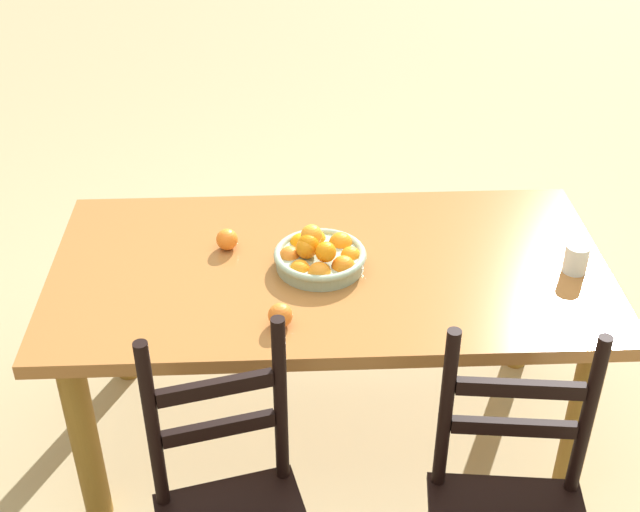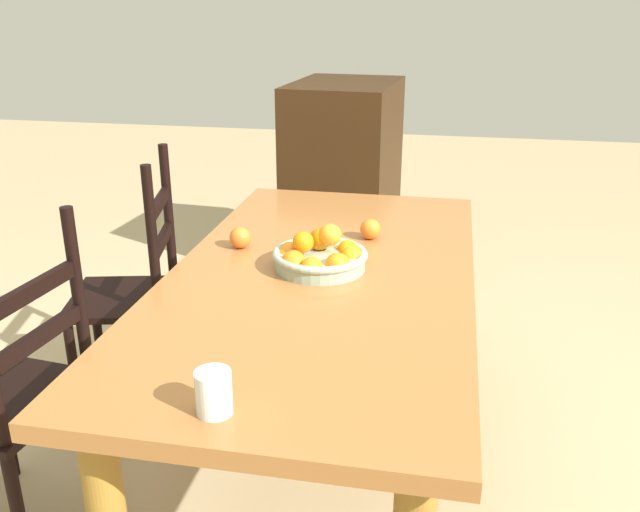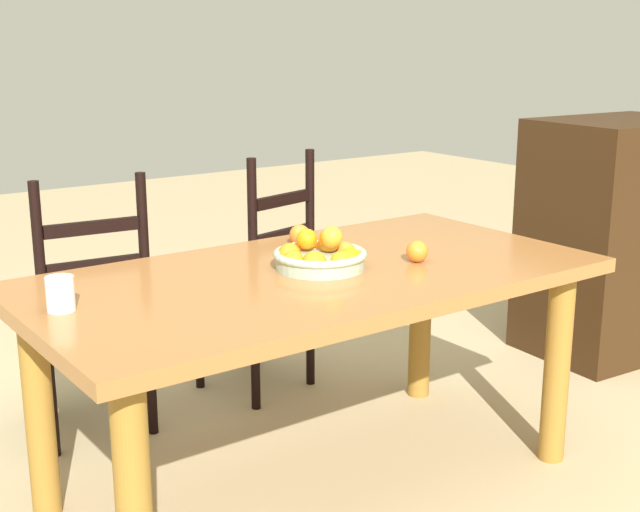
{
  "view_description": "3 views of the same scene",
  "coord_description": "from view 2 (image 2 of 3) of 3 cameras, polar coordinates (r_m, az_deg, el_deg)",
  "views": [
    {
      "loc": [
        0.13,
        2.22,
        2.24
      ],
      "look_at": [
        0.03,
        0.01,
        0.76
      ],
      "focal_mm": 47.77,
      "sensor_mm": 36.0,
      "label": 1
    },
    {
      "loc": [
        -1.86,
        -0.36,
        1.51
      ],
      "look_at": [
        0.03,
        0.01,
        0.76
      ],
      "focal_mm": 38.2,
      "sensor_mm": 36.0,
      "label": 2
    },
    {
      "loc": [
        -1.47,
        -2.06,
        1.42
      ],
      "look_at": [
        0.03,
        0.01,
        0.76
      ],
      "focal_mm": 48.15,
      "sensor_mm": 36.0,
      "label": 3
    }
  ],
  "objects": [
    {
      "name": "ground_plane",
      "position": [
        2.42,
        0.09,
        -17.39
      ],
      "size": [
        12.0,
        12.0,
        0.0
      ],
      "primitive_type": "plane",
      "color": "tan"
    },
    {
      "name": "dining_table",
      "position": [
        2.09,
        0.09,
        -3.95
      ],
      "size": [
        1.76,
        0.91,
        0.72
      ],
      "color": "#9C6131",
      "rests_on": "ground"
    },
    {
      "name": "chair_near_window",
      "position": [
        2.65,
        -15.28,
        -3.25
      ],
      "size": [
        0.46,
        0.46,
        0.99
      ],
      "rotation": [
        0.0,
        0.0,
        3.38
      ],
      "color": "black",
      "rests_on": "ground"
    },
    {
      "name": "chair_by_cabinet",
      "position": [
        2.13,
        -24.53,
        -10.88
      ],
      "size": [
        0.45,
        0.45,
        0.97
      ],
      "rotation": [
        0.0,
        0.0,
        3.03
      ],
      "color": "black",
      "rests_on": "ground"
    },
    {
      "name": "cabinet",
      "position": [
        3.89,
        1.99,
        6.55
      ],
      "size": [
        0.79,
        0.6,
        1.07
      ],
      "primitive_type": "cube",
      "rotation": [
        0.0,
        0.0,
        -0.07
      ],
      "color": "black",
      "rests_on": "ground"
    },
    {
      "name": "fruit_bowl",
      "position": [
        2.07,
        -0.02,
        0.04
      ],
      "size": [
        0.29,
        0.29,
        0.14
      ],
      "color": "#95AA91",
      "rests_on": "dining_table"
    },
    {
      "name": "orange_loose_0",
      "position": [
        2.25,
        -6.69,
        1.54
      ],
      "size": [
        0.07,
        0.07,
        0.07
      ],
      "primitive_type": "sphere",
      "color": "orange",
      "rests_on": "dining_table"
    },
    {
      "name": "orange_loose_1",
      "position": [
        2.33,
        4.24,
        2.27
      ],
      "size": [
        0.07,
        0.07,
        0.07
      ],
      "primitive_type": "sphere",
      "color": "orange",
      "rests_on": "dining_table"
    },
    {
      "name": "drinking_glass",
      "position": [
        1.39,
        -8.9,
        -11.22
      ],
      "size": [
        0.07,
        0.07,
        0.09
      ],
      "primitive_type": "cylinder",
      "color": "silver",
      "rests_on": "dining_table"
    }
  ]
}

